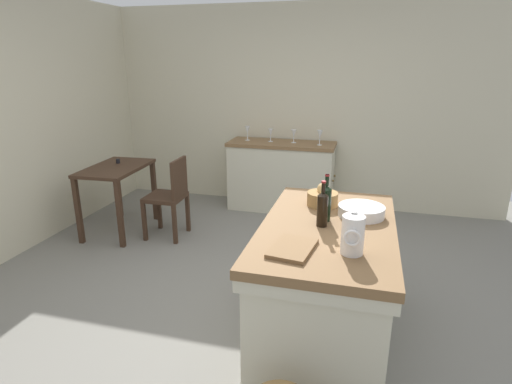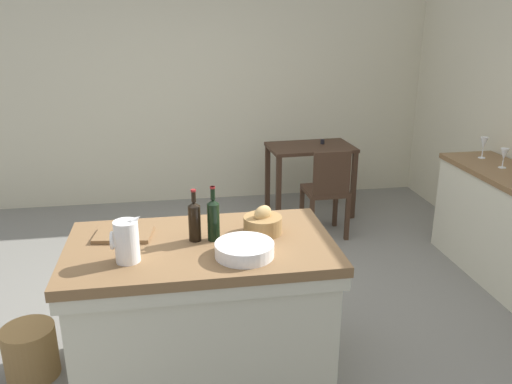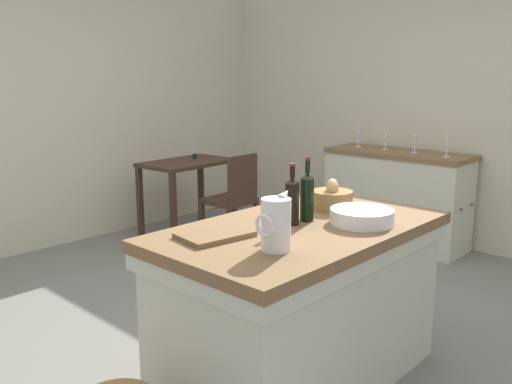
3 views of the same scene
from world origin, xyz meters
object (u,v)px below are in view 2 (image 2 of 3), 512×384
writing_desk (310,157)px  wine_bottle_dark (213,219)px  cutting_board (124,235)px  wash_bowl (244,249)px  island_table (203,303)px  wine_glass_right (484,144)px  bread_basket (263,223)px  wooden_chair (327,190)px  wine_bottle_amber (195,220)px  pitcher (126,241)px  wicker_hamper (31,352)px  side_cabinet (503,225)px  wine_glass_middle (504,155)px

writing_desk → wine_bottle_dark: wine_bottle_dark is taller
wine_bottle_dark → cutting_board: bearing=165.8°
wash_bowl → wine_bottle_dark: bearing=121.4°
island_table → wine_glass_right: (2.57, 1.31, 0.56)m
bread_basket → wine_glass_right: 2.52m
wooden_chair → wine_bottle_dark: bearing=-124.6°
wine_bottle_amber → wine_bottle_dark: bearing=-5.9°
pitcher → wash_bowl: bearing=-3.5°
cutting_board → wine_bottle_dark: 0.56m
wooden_chair → wicker_hamper: 2.97m
writing_desk → wine_bottle_amber: 2.83m
writing_desk → wooden_chair: 0.67m
cutting_board → side_cabinet: bearing=12.8°
wash_bowl → side_cabinet: bearing=24.4°
cutting_board → wine_bottle_amber: size_ratio=1.05×
wine_glass_middle → wicker_hamper: bearing=-166.1°
wine_bottle_dark → wine_glass_right: wine_bottle_dark is taller
island_table → side_cabinet: bearing=18.4°
side_cabinet → wine_bottle_amber: 2.75m
writing_desk → side_cabinet: bearing=-53.7°
wooden_chair → writing_desk: bearing=89.7°
wine_glass_right → writing_desk: bearing=136.2°
writing_desk → bread_basket: (-0.95, -2.42, 0.28)m
wash_bowl → wine_bottle_amber: wine_bottle_amber is taller
cutting_board → wine_glass_right: (3.02, 1.15, 0.16)m
bread_basket → wash_bowl: bearing=-117.6°
cutting_board → wicker_hamper: cutting_board is taller
cutting_board → wine_glass_middle: (3.01, 0.83, 0.14)m
island_table → wash_bowl: 0.53m
bread_basket → wine_glass_middle: wine_glass_middle is taller
wine_bottle_amber → wine_glass_right: wine_bottle_amber is taller
side_cabinet → wicker_hamper: size_ratio=4.18×
wine_bottle_dark → wine_glass_middle: (2.49, 0.97, 0.02)m
wine_bottle_dark → wicker_hamper: size_ratio=0.99×
writing_desk → bread_basket: bread_basket is taller
side_cabinet → wicker_hamper: side_cabinet is taller
wooden_chair → wine_bottle_amber: (-1.36, -1.80, 0.50)m
wash_bowl → writing_desk: bearing=67.8°
side_cabinet → wine_glass_middle: bearing=83.5°
wine_bottle_amber → island_table: bearing=-55.6°
pitcher → wine_glass_right: bearing=26.5°
cutting_board → pitcher: bearing=-82.0°
writing_desk → wine_glass_middle: 1.98m
wooden_chair → pitcher: pitcher is taller
side_cabinet → wine_glass_middle: wine_glass_middle is taller
wash_bowl → wine_bottle_dark: wine_bottle_dark is taller
wine_glass_middle → wine_bottle_dark: bearing=-158.8°
wicker_hamper → side_cabinet: bearing=11.7°
side_cabinet → wine_bottle_dark: 2.66m
side_cabinet → wash_bowl: (-2.32, -1.06, 0.45)m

